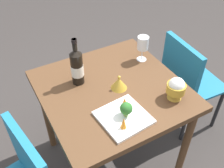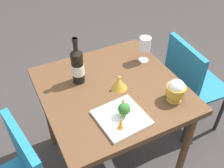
% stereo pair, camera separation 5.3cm
% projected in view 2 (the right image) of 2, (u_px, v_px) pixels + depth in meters
% --- Properties ---
extents(ground_plane, '(8.00, 8.00, 0.00)m').
position_uv_depth(ground_plane, '(112.00, 158.00, 2.08)').
color(ground_plane, '#383330').
extents(dining_table, '(0.84, 0.84, 0.76)m').
position_uv_depth(dining_table, '(112.00, 99.00, 1.65)').
color(dining_table, brown).
rests_on(dining_table, ground_plane).
extents(chair_by_wall, '(0.43, 0.43, 0.85)m').
position_uv_depth(chair_by_wall, '(189.00, 80.00, 2.00)').
color(chair_by_wall, teal).
rests_on(chair_by_wall, ground_plane).
extents(wine_bottle, '(0.08, 0.08, 0.31)m').
position_uv_depth(wine_bottle, '(78.00, 66.00, 1.56)').
color(wine_bottle, black).
rests_on(wine_bottle, dining_table).
extents(wine_glass, '(0.08, 0.08, 0.18)m').
position_uv_depth(wine_glass, '(145.00, 44.00, 1.72)').
color(wine_glass, white).
rests_on(wine_glass, dining_table).
extents(rice_bowl, '(0.11, 0.11, 0.14)m').
position_uv_depth(rice_bowl, '(176.00, 90.00, 1.46)').
color(rice_bowl, gold).
rests_on(rice_bowl, dining_table).
extents(rice_bowl_lid, '(0.10, 0.10, 0.09)m').
position_uv_depth(rice_bowl_lid, '(119.00, 83.00, 1.56)').
color(rice_bowl_lid, gold).
rests_on(rice_bowl_lid, dining_table).
extents(serving_plate, '(0.27, 0.27, 0.02)m').
position_uv_depth(serving_plate, '(121.00, 118.00, 1.39)').
color(serving_plate, white).
rests_on(serving_plate, dining_table).
extents(broccoli_floret, '(0.07, 0.07, 0.09)m').
position_uv_depth(broccoli_floret, '(124.00, 109.00, 1.36)').
color(broccoli_floret, '#729E4C').
rests_on(broccoli_floret, serving_plate).
extents(carrot_garnish_left, '(0.03, 0.03, 0.07)m').
position_uv_depth(carrot_garnish_left, '(121.00, 123.00, 1.31)').
color(carrot_garnish_left, orange).
rests_on(carrot_garnish_left, serving_plate).
extents(carrot_garnish_right, '(0.03, 0.03, 0.06)m').
position_uv_depth(carrot_garnish_right, '(123.00, 102.00, 1.43)').
color(carrot_garnish_right, orange).
rests_on(carrot_garnish_right, serving_plate).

